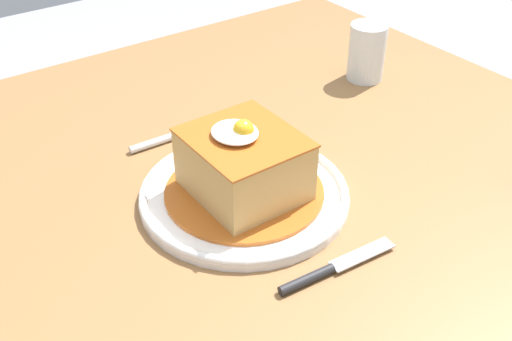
{
  "coord_description": "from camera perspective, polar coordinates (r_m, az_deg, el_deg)",
  "views": [
    {
      "loc": [
        0.49,
        -0.49,
        1.27
      ],
      "look_at": [
        -0.07,
        -0.09,
        0.79
      ],
      "focal_mm": 43.16,
      "sensor_mm": 36.0,
      "label": 1
    }
  ],
  "objects": [
    {
      "name": "drinking_glass",
      "position": [
        1.17,
        10.2,
        10.42
      ],
      "size": [
        0.07,
        0.07,
        0.1
      ],
      "color": "#3F2314",
      "rests_on": "dining_table"
    },
    {
      "name": "fork",
      "position": [
        0.98,
        -8.52,
        2.89
      ],
      "size": [
        0.02,
        0.14,
        0.01
      ],
      "color": "silver",
      "rests_on": "dining_table"
    },
    {
      "name": "knife",
      "position": [
        0.74,
        6.25,
        -9.34
      ],
      "size": [
        0.03,
        0.17,
        0.01
      ],
      "color": "#262628",
      "rests_on": "dining_table"
    },
    {
      "name": "main_plate",
      "position": [
        0.85,
        -1.09,
        -2.16
      ],
      "size": [
        0.29,
        0.29,
        0.02
      ],
      "color": "white",
      "rests_on": "dining_table"
    },
    {
      "name": "dining_table",
      "position": [
        0.93,
        6.91,
        -7.17
      ],
      "size": [
        1.27,
        1.02,
        0.75
      ],
      "color": "olive",
      "rests_on": "ground_plane"
    },
    {
      "name": "sandwich_meal",
      "position": [
        0.82,
        -1.15,
        0.34
      ],
      "size": [
        0.22,
        0.22,
        0.12
      ],
      "color": "#B75B1E",
      "rests_on": "main_plate"
    }
  ]
}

